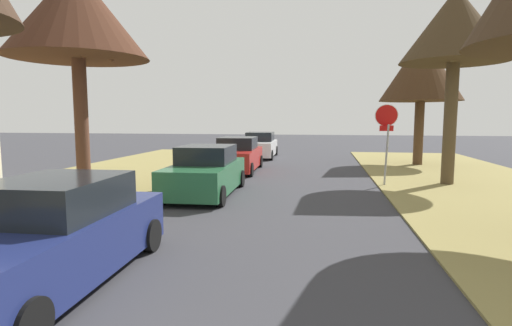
# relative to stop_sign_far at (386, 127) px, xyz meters

# --- Properties ---
(stop_sign_far) EXTENTS (0.82, 0.71, 2.91)m
(stop_sign_far) POSITION_rel_stop_sign_far_xyz_m (0.00, 0.00, 0.00)
(stop_sign_far) COLOR #9EA0A5
(stop_sign_far) RESTS_ON grass_verge_right
(street_tree_right_mid_b) EXTENTS (3.76, 3.76, 7.00)m
(street_tree_right_mid_b) POSITION_rel_stop_sign_far_xyz_m (2.31, 0.61, 3.51)
(street_tree_right_mid_b) COLOR brown
(street_tree_right_mid_b) RESTS_ON grass_verge_right
(street_tree_right_far) EXTENTS (4.12, 4.12, 6.53)m
(street_tree_right_far) POSITION_rel_stop_sign_far_xyz_m (2.65, 6.93, 2.76)
(street_tree_right_far) COLOR #4F3823
(street_tree_right_far) RESTS_ON grass_verge_right
(street_tree_left_mid_b) EXTENTS (4.12, 4.12, 6.81)m
(street_tree_left_mid_b) POSITION_rel_stop_sign_far_xyz_m (-9.44, -3.89, 3.34)
(street_tree_left_mid_b) COLOR brown
(street_tree_left_mid_b) RESTS_ON grass_verge_left
(parked_sedan_navy) EXTENTS (2.06, 4.45, 1.57)m
(parked_sedan_navy) POSITION_rel_stop_sign_far_xyz_m (-6.20, -9.84, -1.42)
(parked_sedan_navy) COLOR navy
(parked_sedan_navy) RESTS_ON ground
(parked_sedan_green) EXTENTS (2.06, 4.45, 1.57)m
(parked_sedan_green) POSITION_rel_stop_sign_far_xyz_m (-5.96, -2.65, -1.42)
(parked_sedan_green) COLOR #28663D
(parked_sedan_green) RESTS_ON ground
(parked_sedan_red) EXTENTS (2.06, 4.45, 1.57)m
(parked_sedan_red) POSITION_rel_stop_sign_far_xyz_m (-6.15, 3.16, -1.42)
(parked_sedan_red) COLOR red
(parked_sedan_red) RESTS_ON ground
(parked_sedan_white) EXTENTS (2.06, 4.45, 1.57)m
(parked_sedan_white) POSITION_rel_stop_sign_far_xyz_m (-6.12, 9.84, -1.42)
(parked_sedan_white) COLOR white
(parked_sedan_white) RESTS_ON ground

